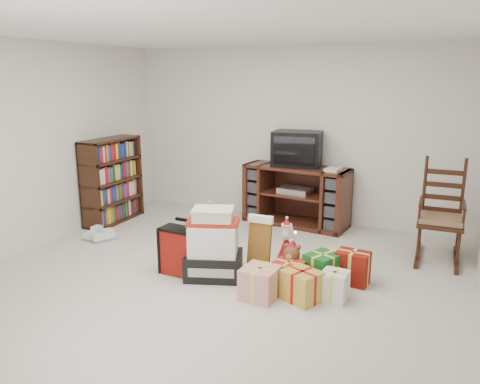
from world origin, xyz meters
name	(u,v)px	position (x,y,z in m)	size (l,w,h in m)	color
room	(213,163)	(0.00, 0.00, 1.25)	(5.01, 5.01, 2.51)	beige
tv_stand	(296,195)	(0.17, 2.21, 0.42)	(1.53, 0.70, 0.84)	#4A2215
bookshelf	(112,182)	(-2.30, 1.26, 0.59)	(0.33, 0.99, 1.22)	#321A0D
rocking_chair	(440,224)	(2.08, 1.64, 0.42)	(0.50, 0.82, 1.22)	#321A0D
gift_pile	(214,248)	(-0.06, 0.09, 0.32)	(0.69, 0.59, 0.74)	black
red_suitcase	(180,251)	(-0.42, 0.01, 0.26)	(0.41, 0.23, 0.60)	maroon
stocking	(259,246)	(0.36, 0.32, 0.33)	(0.31, 0.13, 0.67)	#0E7E14
teddy_bear	(292,264)	(0.71, 0.37, 0.17)	(0.26, 0.23, 0.39)	brown
santa_figurine	(286,247)	(0.53, 0.72, 0.21)	(0.27, 0.26, 0.55)	#A21120
mrs_claus_figurine	(210,228)	(-0.55, 0.94, 0.21)	(0.27, 0.26, 0.56)	#A21120
sneaker_pair	(99,236)	(-1.96, 0.52, 0.05)	(0.37, 0.32, 0.11)	silver
gift_cluster	(312,275)	(0.96, 0.25, 0.14)	(0.84, 1.22, 0.29)	#A12012
crt_television	(297,149)	(0.15, 2.25, 1.09)	(0.72, 0.56, 0.49)	black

